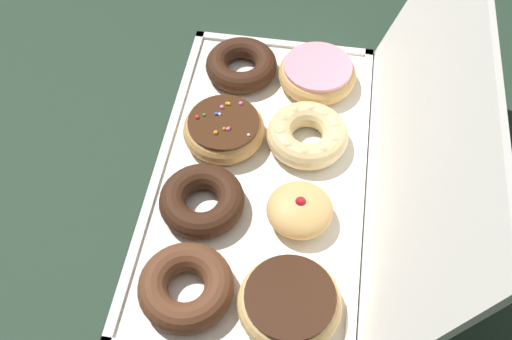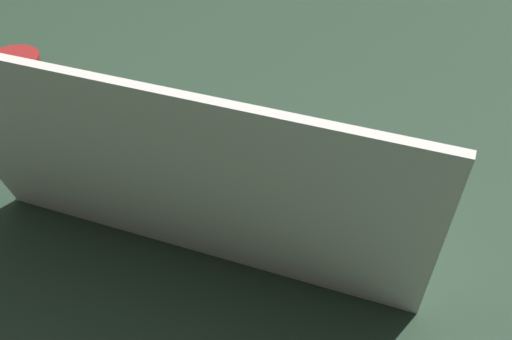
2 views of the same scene
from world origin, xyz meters
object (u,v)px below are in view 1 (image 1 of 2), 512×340
donut_box (259,177)px  chocolate_cake_ring_donut_0 (241,65)px  pink_frosted_donut_4 (317,73)px  jelly_filled_donut_6 (300,210)px  chocolate_frosted_donut_7 (290,303)px  chocolate_cake_ring_donut_2 (202,201)px  chocolate_cake_ring_donut_3 (186,287)px  sprinkle_donut_1 (224,129)px  cruller_donut_5 (307,134)px

donut_box → chocolate_cake_ring_donut_0: 0.19m
chocolate_cake_ring_donut_0 → pink_frosted_donut_4: pink_frosted_donut_4 is taller
jelly_filled_donut_6 → chocolate_frosted_donut_7: size_ratio=0.70×
chocolate_cake_ring_donut_2 → pink_frosted_donut_4: pink_frosted_donut_4 is taller
chocolate_cake_ring_donut_2 → chocolate_frosted_donut_7: chocolate_frosted_donut_7 is taller
chocolate_frosted_donut_7 → chocolate_cake_ring_donut_3: bearing=-91.0°
chocolate_cake_ring_donut_3 → jelly_filled_donut_6: size_ratio=1.34×
chocolate_cake_ring_donut_3 → jelly_filled_donut_6: (-0.12, 0.12, 0.00)m
sprinkle_donut_1 → chocolate_cake_ring_donut_3: 0.24m
cruller_donut_5 → donut_box: bearing=-41.8°
cruller_donut_5 → sprinkle_donut_1: bearing=-86.1°
chocolate_cake_ring_donut_3 → pink_frosted_donut_4: (-0.36, 0.12, 0.00)m
chocolate_cake_ring_donut_3 → chocolate_frosted_donut_7: chocolate_frosted_donut_7 is taller
donut_box → chocolate_cake_ring_donut_3: chocolate_cake_ring_donut_3 is taller
chocolate_cake_ring_donut_2 → chocolate_cake_ring_donut_3: size_ratio=0.97×
chocolate_cake_ring_donut_0 → chocolate_cake_ring_donut_3: bearing=-0.4°
jelly_filled_donut_6 → chocolate_frosted_donut_7: 0.12m
sprinkle_donut_1 → cruller_donut_5: (-0.01, 0.11, 0.00)m
cruller_donut_5 → jelly_filled_donut_6: size_ratio=1.34×
chocolate_cake_ring_donut_2 → donut_box: bearing=134.4°
sprinkle_donut_1 → chocolate_cake_ring_donut_2: bearing=-3.0°
pink_frosted_donut_4 → jelly_filled_donut_6: size_ratio=1.38×
chocolate_cake_ring_donut_0 → jelly_filled_donut_6: 0.27m
cruller_donut_5 → chocolate_frosted_donut_7: size_ratio=0.94×
cruller_donut_5 → chocolate_cake_ring_donut_0: bearing=-137.2°
donut_box → chocolate_cake_ring_donut_2: 0.09m
jelly_filled_donut_6 → donut_box: bearing=-134.7°
donut_box → sprinkle_donut_1: sprinkle_donut_1 is taller
pink_frosted_donut_4 → chocolate_frosted_donut_7: 0.36m
sprinkle_donut_1 → jelly_filled_donut_6: (0.11, 0.12, 0.00)m
chocolate_cake_ring_donut_0 → chocolate_cake_ring_donut_2: size_ratio=0.98×
sprinkle_donut_1 → jelly_filled_donut_6: bearing=45.7°
cruller_donut_5 → chocolate_frosted_donut_7: same height
pink_frosted_donut_4 → chocolate_cake_ring_donut_2: bearing=-26.7°
chocolate_cake_ring_donut_0 → chocolate_frosted_donut_7: bearing=17.7°
chocolate_cake_ring_donut_2 → jelly_filled_donut_6: size_ratio=1.31×
pink_frosted_donut_4 → cruller_donut_5: (0.12, -0.00, 0.00)m
sprinkle_donut_1 → pink_frosted_donut_4: size_ratio=0.98×
pink_frosted_donut_4 → cruller_donut_5: cruller_donut_5 is taller
jelly_filled_donut_6 → chocolate_frosted_donut_7: jelly_filled_donut_6 is taller
cruller_donut_5 → jelly_filled_donut_6: jelly_filled_donut_6 is taller
donut_box → sprinkle_donut_1: 0.08m
donut_box → chocolate_frosted_donut_7: bearing=18.7°
chocolate_cake_ring_donut_2 → chocolate_cake_ring_donut_0: bearing=178.0°
sprinkle_donut_1 → chocolate_frosted_donut_7: size_ratio=0.95×
pink_frosted_donut_4 → jelly_filled_donut_6: (0.24, 0.00, 0.00)m
sprinkle_donut_1 → chocolate_cake_ring_donut_2: sprinkle_donut_1 is taller
chocolate_cake_ring_donut_0 → cruller_donut_5: (0.12, 0.11, 0.00)m
sprinkle_donut_1 → pink_frosted_donut_4: sprinkle_donut_1 is taller
donut_box → chocolate_cake_ring_donut_0: bearing=-163.3°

